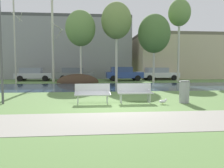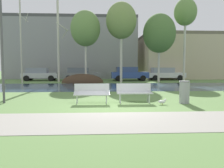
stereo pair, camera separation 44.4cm
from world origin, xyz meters
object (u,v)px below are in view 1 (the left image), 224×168
parked_van_nearest_silver (33,74)px  parked_sedan_second_grey (75,74)px  bench_left (93,93)px  seagull (163,101)px  streetlamp (0,18)px  trash_bin (184,91)px  parked_wagon_fourth_white (159,74)px  bench_right (135,92)px  parked_hatch_third_blue (123,74)px

parked_van_nearest_silver → parked_sedan_second_grey: (4.68, 0.29, 0.01)m
bench_left → seagull: size_ratio=4.06×
streetlamp → parked_van_nearest_silver: size_ratio=1.37×
trash_bin → parked_wagon_fourth_white: 17.25m
bench_left → parked_sedan_second_grey: bearing=96.5°
parked_wagon_fourth_white → trash_bin: bearing=-103.4°
bench_left → parked_van_nearest_silver: (-6.56, 16.28, 0.30)m
parked_van_nearest_silver → bench_right: bearing=-62.4°
bench_right → parked_wagon_fourth_white: (6.21, 16.46, 0.31)m
parked_sedan_second_grey → parked_wagon_fourth_white: (10.03, -0.11, 0.00)m
parked_wagon_fourth_white → parked_sedan_second_grey: bearing=179.4°
bench_left → streetlamp: 5.15m
seagull → parked_van_nearest_silver: parked_van_nearest_silver is taller
trash_bin → streetlamp: size_ratio=0.18×
streetlamp → parked_sedan_second_grey: size_ratio=1.30×
seagull → streetlamp: streetlamp is taller
bench_left → parked_wagon_fourth_white: size_ratio=0.36×
streetlamp → parked_van_nearest_silver: bearing=99.1°
parked_van_nearest_silver → seagull: bearing=-60.3°
parked_sedan_second_grey → parked_wagon_fourth_white: 10.04m
bench_right → parked_sedan_second_grey: 17.01m
bench_right → parked_hatch_third_blue: 15.86m
bench_right → parked_wagon_fourth_white: 17.60m
bench_left → bench_right: size_ratio=1.00×
streetlamp → bench_left: bearing=-2.8°
streetlamp → parked_wagon_fourth_white: size_ratio=1.26×
trash_bin → parked_sedan_second_grey: 17.94m
seagull → parked_van_nearest_silver: 19.46m
seagull → parked_sedan_second_grey: parked_sedan_second_grey is taller
bench_left → streetlamp: streetlamp is taller
bench_right → seagull: bench_right is taller
trash_bin → parked_hatch_third_blue: 16.08m
trash_bin → seagull: 1.19m
seagull → parked_sedan_second_grey: size_ratio=0.09×
bench_left → streetlamp: bearing=177.2°
parked_hatch_third_blue → parked_sedan_second_grey: bearing=171.7°
parked_sedan_second_grey → seagull: bearing=-73.9°
bench_right → parked_van_nearest_silver: bearing=117.6°
trash_bin → parked_sedan_second_grey: size_ratio=0.23×
streetlamp → parked_sedan_second_grey: streetlamp is taller
bench_left → parked_sedan_second_grey: 16.68m
bench_left → parked_van_nearest_silver: size_ratio=0.39×
streetlamp → parked_van_nearest_silver: (-2.59, 16.09, -2.97)m
parked_sedan_second_grey → parked_wagon_fourth_white: bearing=-0.6°
parked_hatch_third_blue → seagull: bearing=-92.3°
bench_left → seagull: bench_left is taller
parked_wagon_fourth_white → streetlamp: bearing=-126.7°
trash_bin → seagull: trash_bin is taller
streetlamp → parked_sedan_second_grey: 16.77m
trash_bin → parked_van_nearest_silver: 19.76m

